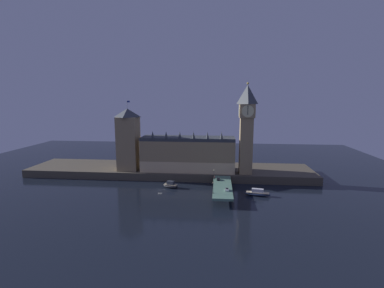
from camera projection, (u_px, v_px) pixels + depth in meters
name	position (u px, v px, depth m)	size (l,w,h in m)	color
ground_plane	(160.00, 190.00, 183.24)	(400.00, 400.00, 0.00)	black
embankment	(170.00, 170.00, 221.10)	(220.00, 42.00, 5.73)	#4C4438
parliament_hall	(188.00, 154.00, 208.94)	(69.22, 20.70, 30.57)	#9E845B
clock_tower	(247.00, 126.00, 196.90)	(11.11, 11.22, 64.85)	#9E845B
victoria_tower	(128.00, 139.00, 209.73)	(15.04, 15.04, 52.40)	#9E845B
bridge	(222.00, 188.00, 173.82)	(11.71, 46.00, 5.52)	slate
car_northbound_lead	(218.00, 179.00, 185.64)	(2.10, 4.24, 1.46)	black
car_southbound_lead	(227.00, 190.00, 164.25)	(2.12, 4.05, 1.51)	white
pedestrian_far_rail	(215.00, 177.00, 188.94)	(0.38, 0.38, 1.85)	black
street_lamp_near	(213.00, 186.00, 158.96)	(1.34, 0.60, 6.84)	#2D3333
street_lamp_far	(214.00, 173.00, 187.92)	(1.34, 0.60, 6.45)	#2D3333
boat_upstream	(171.00, 185.00, 187.04)	(11.12, 7.32, 4.67)	#28282D
boat_downstream	(258.00, 193.00, 171.34)	(16.09, 6.36, 4.55)	#1E2842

